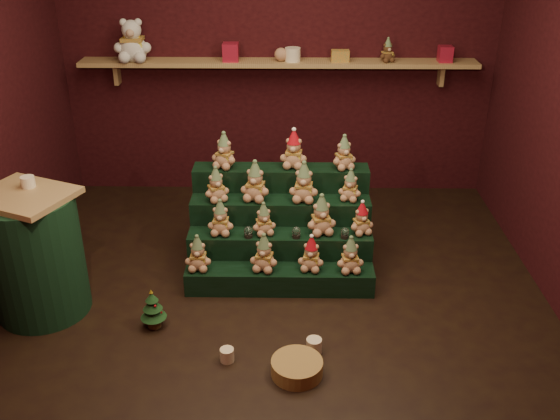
{
  "coord_description": "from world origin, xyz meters",
  "views": [
    {
      "loc": [
        0.1,
        -3.77,
        2.64
      ],
      "look_at": [
        0.04,
        0.25,
        0.62
      ],
      "focal_mm": 40.0,
      "sensor_mm": 36.0,
      "label": 1
    }
  ],
  "objects_px": {
    "riser_tier_front": "(280,279)",
    "brown_bear": "(388,50)",
    "snow_globe_a": "(248,232)",
    "snow_globe_b": "(296,232)",
    "mini_christmas_tree": "(153,309)",
    "side_table": "(36,254)",
    "wicker_basket": "(297,368)",
    "mug_left": "(227,355)",
    "snow_globe_c": "(345,233)",
    "mug_right": "(314,346)",
    "white_bear": "(132,35)"
  },
  "relations": [
    {
      "from": "riser_tier_front",
      "to": "brown_bear",
      "type": "xyz_separation_m",
      "value": [
        0.94,
        1.69,
        1.33
      ]
    },
    {
      "from": "snow_globe_a",
      "to": "riser_tier_front",
      "type": "bearing_deg",
      "value": -34.08
    },
    {
      "from": "riser_tier_front",
      "to": "snow_globe_b",
      "type": "height_order",
      "value": "snow_globe_b"
    },
    {
      "from": "mini_christmas_tree",
      "to": "brown_bear",
      "type": "distance_m",
      "value": 3.08
    },
    {
      "from": "snow_globe_a",
      "to": "side_table",
      "type": "xyz_separation_m",
      "value": [
        -1.43,
        -0.43,
        0.05
      ]
    },
    {
      "from": "mini_christmas_tree",
      "to": "brown_bear",
      "type": "xyz_separation_m",
      "value": [
        1.79,
        2.15,
        1.28
      ]
    },
    {
      "from": "riser_tier_front",
      "to": "side_table",
      "type": "xyz_separation_m",
      "value": [
        -1.67,
        -0.27,
        0.36
      ]
    },
    {
      "from": "brown_bear",
      "to": "side_table",
      "type": "bearing_deg",
      "value": -163.52
    },
    {
      "from": "mini_christmas_tree",
      "to": "wicker_basket",
      "type": "distance_m",
      "value": 1.08
    },
    {
      "from": "mini_christmas_tree",
      "to": "mug_left",
      "type": "distance_m",
      "value": 0.64
    },
    {
      "from": "brown_bear",
      "to": "snow_globe_b",
      "type": "bearing_deg",
      "value": -138.41
    },
    {
      "from": "riser_tier_front",
      "to": "side_table",
      "type": "distance_m",
      "value": 1.73
    },
    {
      "from": "snow_globe_b",
      "to": "mug_left",
      "type": "relative_size",
      "value": 0.99
    },
    {
      "from": "riser_tier_front",
      "to": "mini_christmas_tree",
      "type": "xyz_separation_m",
      "value": [
        -0.85,
        -0.46,
        0.06
      ]
    },
    {
      "from": "snow_globe_c",
      "to": "mug_left",
      "type": "relative_size",
      "value": 0.95
    },
    {
      "from": "mug_right",
      "to": "white_bear",
      "type": "xyz_separation_m",
      "value": [
        -1.57,
        2.41,
        1.5
      ]
    },
    {
      "from": "snow_globe_b",
      "to": "mug_left",
      "type": "bearing_deg",
      "value": -114.59
    },
    {
      "from": "side_table",
      "to": "mug_left",
      "type": "xyz_separation_m",
      "value": [
        1.35,
        -0.54,
        -0.41
      ]
    },
    {
      "from": "snow_globe_c",
      "to": "white_bear",
      "type": "relative_size",
      "value": 0.18
    },
    {
      "from": "mug_left",
      "to": "brown_bear",
      "type": "distance_m",
      "value": 3.12
    },
    {
      "from": "wicker_basket",
      "to": "brown_bear",
      "type": "relative_size",
      "value": 1.56
    },
    {
      "from": "riser_tier_front",
      "to": "side_table",
      "type": "bearing_deg",
      "value": -170.93
    },
    {
      "from": "white_bear",
      "to": "snow_globe_c",
      "type": "bearing_deg",
      "value": -42.88
    },
    {
      "from": "mini_christmas_tree",
      "to": "white_bear",
      "type": "bearing_deg",
      "value": 102.69
    },
    {
      "from": "snow_globe_a",
      "to": "wicker_basket",
      "type": "height_order",
      "value": "snow_globe_a"
    },
    {
      "from": "snow_globe_c",
      "to": "white_bear",
      "type": "distance_m",
      "value": 2.64
    },
    {
      "from": "snow_globe_a",
      "to": "brown_bear",
      "type": "relative_size",
      "value": 0.43
    },
    {
      "from": "riser_tier_front",
      "to": "snow_globe_c",
      "type": "bearing_deg",
      "value": 18.28
    },
    {
      "from": "snow_globe_b",
      "to": "snow_globe_c",
      "type": "bearing_deg",
      "value": 0.0
    },
    {
      "from": "wicker_basket",
      "to": "riser_tier_front",
      "type": "bearing_deg",
      "value": 97.46
    },
    {
      "from": "snow_globe_b",
      "to": "wicker_basket",
      "type": "distance_m",
      "value": 1.14
    },
    {
      "from": "white_bear",
      "to": "brown_bear",
      "type": "height_order",
      "value": "white_bear"
    },
    {
      "from": "snow_globe_b",
      "to": "mug_left",
      "type": "height_order",
      "value": "snow_globe_b"
    },
    {
      "from": "mug_right",
      "to": "snow_globe_c",
      "type": "bearing_deg",
      "value": 74.05
    },
    {
      "from": "side_table",
      "to": "white_bear",
      "type": "xyz_separation_m",
      "value": [
        0.33,
        1.96,
        1.1
      ]
    },
    {
      "from": "mug_left",
      "to": "white_bear",
      "type": "xyz_separation_m",
      "value": [
        -1.02,
        2.5,
        1.51
      ]
    },
    {
      "from": "wicker_basket",
      "to": "white_bear",
      "type": "relative_size",
      "value": 0.69
    },
    {
      "from": "side_table",
      "to": "riser_tier_front",
      "type": "bearing_deg",
      "value": 31.97
    },
    {
      "from": "white_bear",
      "to": "snow_globe_a",
      "type": "bearing_deg",
      "value": -57.12
    },
    {
      "from": "riser_tier_front",
      "to": "white_bear",
      "type": "xyz_separation_m",
      "value": [
        -1.34,
        1.69,
        1.46
      ]
    },
    {
      "from": "wicker_basket",
      "to": "snow_globe_a",
      "type": "bearing_deg",
      "value": 108.22
    },
    {
      "from": "snow_globe_a",
      "to": "white_bear",
      "type": "distance_m",
      "value": 2.21
    },
    {
      "from": "side_table",
      "to": "snow_globe_c",
      "type": "bearing_deg",
      "value": 34.1
    },
    {
      "from": "mug_left",
      "to": "brown_bear",
      "type": "height_order",
      "value": "brown_bear"
    },
    {
      "from": "snow_globe_a",
      "to": "mini_christmas_tree",
      "type": "bearing_deg",
      "value": -134.7
    },
    {
      "from": "snow_globe_c",
      "to": "mug_right",
      "type": "height_order",
      "value": "snow_globe_c"
    },
    {
      "from": "snow_globe_a",
      "to": "mini_christmas_tree",
      "type": "relative_size",
      "value": 0.3
    },
    {
      "from": "mini_christmas_tree",
      "to": "mug_right",
      "type": "height_order",
      "value": "mini_christmas_tree"
    },
    {
      "from": "mug_left",
      "to": "snow_globe_b",
      "type": "bearing_deg",
      "value": 65.41
    },
    {
      "from": "riser_tier_front",
      "to": "white_bear",
      "type": "relative_size",
      "value": 3.0
    }
  ]
}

